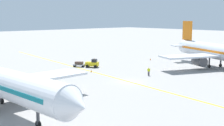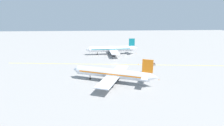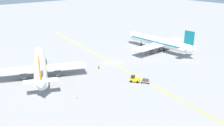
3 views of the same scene
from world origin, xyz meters
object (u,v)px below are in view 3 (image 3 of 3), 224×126
object	(u,v)px
airplane_adjacent_stand	(159,42)
traffic_cone_by_wingtip	(139,81)
baggage_tug_white	(135,79)
traffic_cone_mid_apron	(77,98)
baggage_cart_trailing	(145,81)
traffic_cone_near_nose	(196,60)
ground_crew_worker	(99,66)
airplane_at_gate	(40,66)
traffic_cone_far_edge	(134,73)

from	to	relation	value
airplane_adjacent_stand	traffic_cone_by_wingtip	xyz separation A→B (m)	(-28.92, -18.48, -3.43)
baggage_tug_white	traffic_cone_mid_apron	size ratio (longest dim) A/B	6.01
baggage_cart_trailing	traffic_cone_near_nose	distance (m)	29.06
airplane_adjacent_stand	ground_crew_worker	xyz separation A→B (m)	(-31.86, -1.77, -2.80)
airplane_at_gate	ground_crew_worker	xyz separation A→B (m)	(18.52, -5.10, -2.80)
baggage_tug_white	ground_crew_worker	size ratio (longest dim) A/B	1.97
airplane_at_gate	traffic_cone_by_wingtip	distance (m)	30.78
traffic_cone_by_wingtip	traffic_cone_far_edge	size ratio (longest dim) A/B	1.00
baggage_tug_white	traffic_cone_far_edge	xyz separation A→B (m)	(4.11, 4.73, -0.63)
baggage_tug_white	ground_crew_worker	world-z (taller)	baggage_tug_white
baggage_cart_trailing	traffic_cone_far_edge	bearing A→B (deg)	73.73
baggage_tug_white	traffic_cone_near_nose	size ratio (longest dim) A/B	6.01
baggage_cart_trailing	traffic_cone_mid_apron	xyz separation A→B (m)	(-21.12, 3.82, -0.49)
baggage_tug_white	traffic_cone_near_nose	world-z (taller)	baggage_tug_white
airplane_adjacent_stand	baggage_tug_white	xyz separation A→B (m)	(-29.89, -17.43, -2.81)
traffic_cone_near_nose	traffic_cone_far_edge	bearing A→B (deg)	170.63
traffic_cone_by_wingtip	traffic_cone_far_edge	xyz separation A→B (m)	(3.15, 5.77, 0.00)
baggage_cart_trailing	ground_crew_worker	size ratio (longest dim) A/B	1.74
baggage_tug_white	traffic_cone_far_edge	world-z (taller)	baggage_tug_white
ground_crew_worker	traffic_cone_far_edge	world-z (taller)	ground_crew_worker
traffic_cone_near_nose	traffic_cone_mid_apron	world-z (taller)	same
airplane_adjacent_stand	traffic_cone_by_wingtip	world-z (taller)	airplane_adjacent_stand
airplane_adjacent_stand	ground_crew_worker	distance (m)	32.03
airplane_adjacent_stand	ground_crew_worker	world-z (taller)	airplane_adjacent_stand
airplane_adjacent_stand	traffic_cone_near_nose	bearing A→B (deg)	-86.73
baggage_tug_white	traffic_cone_by_wingtip	bearing A→B (deg)	-47.33
baggage_cart_trailing	traffic_cone_by_wingtip	size ratio (longest dim) A/B	5.32
traffic_cone_near_nose	traffic_cone_far_edge	world-z (taller)	same
traffic_cone_near_nose	baggage_tug_white	bearing A→B (deg)	-179.42
traffic_cone_mid_apron	traffic_cone_by_wingtip	xyz separation A→B (m)	(20.12, -2.21, 0.00)
airplane_adjacent_stand	traffic_cone_near_nose	xyz separation A→B (m)	(0.98, -17.12, -3.43)
traffic_cone_by_wingtip	traffic_cone_far_edge	world-z (taller)	same
airplane_at_gate	baggage_tug_white	xyz separation A→B (m)	(20.49, -20.76, -2.81)
baggage_cart_trailing	traffic_cone_far_edge	xyz separation A→B (m)	(2.15, 7.38, -0.49)
ground_crew_worker	traffic_cone_near_nose	bearing A→B (deg)	-25.05
baggage_cart_trailing	traffic_cone_mid_apron	distance (m)	21.46
airplane_adjacent_stand	baggage_cart_trailing	xyz separation A→B (m)	(-27.93, -20.09, -2.95)
airplane_at_gate	traffic_cone_mid_apron	bearing A→B (deg)	-86.12
ground_crew_worker	traffic_cone_far_edge	distance (m)	12.53
traffic_cone_mid_apron	baggage_tug_white	bearing A→B (deg)	-3.47
traffic_cone_near_nose	traffic_cone_by_wingtip	size ratio (longest dim) A/B	1.00
airplane_at_gate	traffic_cone_mid_apron	world-z (taller)	airplane_at_gate
traffic_cone_near_nose	baggage_cart_trailing	bearing A→B (deg)	-174.14
airplane_adjacent_stand	traffic_cone_near_nose	world-z (taller)	airplane_adjacent_stand
ground_crew_worker	traffic_cone_near_nose	xyz separation A→B (m)	(32.84, -15.35, -0.63)
baggage_cart_trailing	traffic_cone_near_nose	world-z (taller)	baggage_cart_trailing
ground_crew_worker	baggage_tug_white	bearing A→B (deg)	-82.83
ground_crew_worker	traffic_cone_by_wingtip	distance (m)	16.98
baggage_cart_trailing	ground_crew_worker	bearing A→B (deg)	102.10
airplane_at_gate	baggage_cart_trailing	size ratio (longest dim) A/B	11.61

